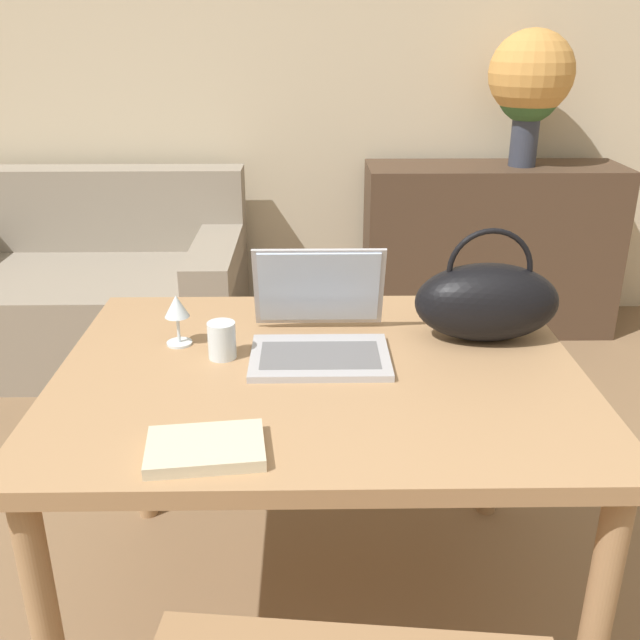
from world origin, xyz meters
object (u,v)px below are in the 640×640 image
drinking_glass (222,340)px  wine_glass (177,310)px  couch (91,294)px  handbag (487,301)px  laptop (319,323)px  flower_vase (530,81)px

drinking_glass → wine_glass: wine_glass is taller
couch → wine_glass: bearing=-65.5°
handbag → wine_glass: bearing=-178.4°
couch → laptop: size_ratio=4.35×
drinking_glass → flower_vase: size_ratio=0.14×
laptop → wine_glass: size_ratio=2.54×
flower_vase → handbag: bearing=-108.1°
laptop → flower_vase: flower_vase is taller
drinking_glass → flower_vase: bearing=56.8°
laptop → handbag: size_ratio=0.92×
couch → drinking_glass: 1.92m
flower_vase → drinking_glass: bearing=-123.2°
flower_vase → laptop: bearing=-118.7°
laptop → handbag: (0.42, 0.04, 0.04)m
wine_glass → handbag: 0.77m
drinking_glass → flower_vase: (1.23, 1.88, 0.46)m
couch → handbag: bearing=-46.3°
laptop → drinking_glass: 0.24m
drinking_glass → flower_vase: flower_vase is taller
wine_glass → handbag: handbag is taller
drinking_glass → handbag: size_ratio=0.25×
wine_glass → flower_vase: (1.35, 1.80, 0.41)m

